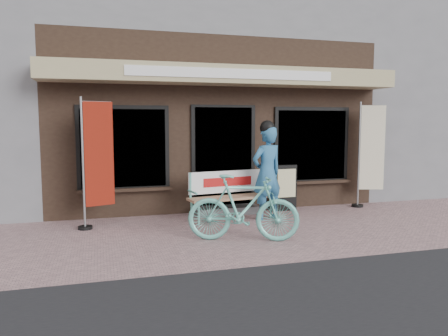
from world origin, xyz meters
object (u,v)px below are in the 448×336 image
object	(u,v)px
bicycle	(243,208)
nobori_cream	(370,153)
menu_stand	(285,187)
bench	(230,191)
person	(267,171)
nobori_red	(96,161)

from	to	relation	value
bicycle	nobori_cream	size ratio (longest dim) A/B	0.76
nobori_cream	menu_stand	size ratio (longest dim) A/B	2.37
bicycle	nobori_cream	bearing A→B (deg)	-41.71
bench	menu_stand	xyz separation A→B (m)	(1.33, 0.39, -0.04)
bicycle	menu_stand	distance (m)	2.54
bicycle	bench	bearing A→B (deg)	11.12
bench	nobori_cream	bearing A→B (deg)	-3.97
bench	bicycle	bearing A→B (deg)	-107.96
person	nobori_red	bearing A→B (deg)	160.33
bicycle	nobori_cream	xyz separation A→B (m)	(3.51, 1.85, 0.66)
menu_stand	bicycle	bearing A→B (deg)	-130.04
nobori_red	menu_stand	xyz separation A→B (m)	(3.78, 0.43, -0.68)
nobori_red	person	bearing A→B (deg)	-22.01
nobori_cream	bench	bearing A→B (deg)	-157.11
bench	nobori_red	distance (m)	2.53
bench	menu_stand	world-z (taller)	menu_stand
bench	nobori_red	xyz separation A→B (m)	(-2.45, -0.05, 0.64)
person	menu_stand	distance (m)	1.01
person	nobori_cream	bearing A→B (deg)	-5.16
bicycle	nobori_red	world-z (taller)	nobori_red
person	bicycle	xyz separation A→B (m)	(-0.92, -1.35, -0.40)
menu_stand	nobori_red	bearing A→B (deg)	-174.63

